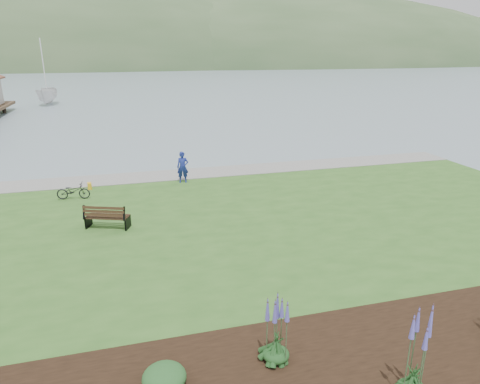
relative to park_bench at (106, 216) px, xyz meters
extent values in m
plane|color=gray|center=(3.97, 0.06, -0.92)|extent=(600.00, 600.00, 0.00)
cube|color=#305E21|center=(3.97, -1.94, -0.72)|extent=(34.00, 20.00, 0.40)
cube|color=gray|center=(3.97, 6.96, -0.50)|extent=(34.00, 2.20, 0.03)
cube|color=black|center=(6.97, -9.74, -0.50)|extent=(24.00, 4.40, 0.04)
cube|color=black|center=(0.04, 0.10, -0.05)|extent=(1.77, 1.14, 0.05)
cube|color=black|center=(-0.07, -0.19, 0.26)|extent=(1.61, 0.75, 0.52)
cube|color=black|center=(-0.72, 0.39, -0.29)|extent=(0.26, 0.56, 0.46)
cube|color=black|center=(0.80, -0.19, -0.29)|extent=(0.26, 0.56, 0.46)
imported|color=navy|center=(3.80, 5.44, 0.46)|extent=(0.79, 0.60, 1.96)
imported|color=black|center=(-1.61, 4.11, -0.12)|extent=(0.77, 1.60, 0.80)
imported|color=silver|center=(-8.67, 47.47, -0.92)|extent=(10.91, 11.09, 27.41)
cube|color=gold|center=(-0.97, 5.53, -0.35)|extent=(0.23, 0.32, 0.33)
cone|color=#484197|center=(6.16, -10.70, 0.85)|extent=(0.36, 0.36, 2.03)
ellipsoid|color=#153C17|center=(3.86, -8.96, -0.32)|extent=(0.62, 0.62, 0.31)
cone|color=#484197|center=(3.86, -8.96, 0.65)|extent=(0.40, 0.40, 1.65)
ellipsoid|color=#1E4C21|center=(1.34, -9.12, -0.25)|extent=(0.93, 0.93, 0.46)
camera|label=1|loc=(0.96, -16.50, 6.24)|focal=32.00mm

